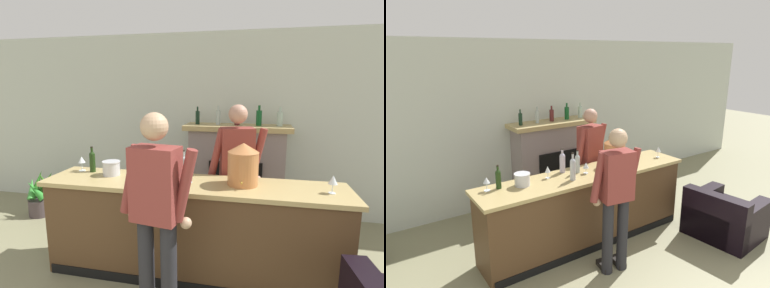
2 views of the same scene
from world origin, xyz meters
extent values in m
cube|color=silver|center=(0.00, 4.48, 1.38)|extent=(12.00, 0.07, 2.75)
cube|color=#4E351F|center=(0.23, 2.69, 0.48)|extent=(2.95, 0.57, 0.96)
cube|color=tan|center=(0.23, 2.69, 0.98)|extent=(3.02, 0.64, 0.04)
cube|color=black|center=(0.23, 2.40, 0.05)|extent=(2.89, 0.01, 0.10)
cube|color=gray|center=(0.58, 4.22, 0.67)|extent=(1.35, 0.44, 1.34)
cube|color=black|center=(0.58, 3.99, 0.49)|extent=(0.74, 0.02, 0.86)
cube|color=tan|center=(0.58, 4.20, 1.37)|extent=(1.51, 0.52, 0.07)
cylinder|color=black|center=(0.00, 4.20, 1.50)|extent=(0.06, 0.06, 0.19)
cylinder|color=black|center=(0.00, 4.20, 1.63)|extent=(0.02, 0.02, 0.06)
cylinder|color=#A4B4AE|center=(0.30, 4.20, 1.51)|extent=(0.06, 0.06, 0.20)
cylinder|color=#A4B4AE|center=(0.30, 4.20, 1.65)|extent=(0.02, 0.02, 0.07)
cylinder|color=#501D1E|center=(0.58, 4.20, 1.51)|extent=(0.08, 0.08, 0.20)
cylinder|color=#501D1E|center=(0.58, 4.20, 1.64)|extent=(0.03, 0.03, 0.07)
cylinder|color=#104B20|center=(0.88, 4.20, 1.51)|extent=(0.08, 0.08, 0.21)
cylinder|color=#104B20|center=(0.88, 4.20, 1.66)|extent=(0.03, 0.03, 0.07)
cylinder|color=#A5BEB0|center=(1.16, 4.20, 1.51)|extent=(0.08, 0.08, 0.20)
cylinder|color=#A5BEB0|center=(1.16, 4.20, 1.64)|extent=(0.03, 0.03, 0.07)
cylinder|color=#493D3F|center=(-2.36, 3.67, 0.13)|extent=(0.34, 0.34, 0.26)
cylinder|color=#332319|center=(-2.36, 3.67, 0.25)|extent=(0.30, 0.30, 0.02)
cone|color=#438B29|center=(-2.22, 3.66, 0.50)|extent=(0.15, 0.33, 0.46)
cone|color=#459332|center=(-2.33, 3.80, 0.48)|extent=(0.40, 0.19, 0.43)
cone|color=#338426|center=(-2.44, 3.75, 0.48)|extent=(0.26, 0.27, 0.41)
cone|color=green|center=(-2.45, 3.62, 0.43)|extent=(0.24, 0.30, 0.34)
cone|color=#2D892C|center=(-2.34, 3.57, 0.42)|extent=(0.32, 0.19, 0.33)
cylinder|color=black|center=(0.22, 1.95, 0.46)|extent=(0.13, 0.13, 0.92)
cylinder|color=black|center=(0.02, 1.98, 0.46)|extent=(0.13, 0.13, 0.92)
cube|color=brown|center=(0.12, 1.96, 1.21)|extent=(0.39, 0.27, 0.58)
cylinder|color=brown|center=(0.35, 1.94, 1.22)|extent=(0.20, 0.08, 0.57)
sphere|color=tan|center=(0.36, 1.96, 0.92)|extent=(0.09, 0.09, 0.09)
cylinder|color=brown|center=(-0.10, 2.02, 1.22)|extent=(0.20, 0.08, 0.57)
sphere|color=tan|center=(-0.10, 2.04, 0.92)|extent=(0.09, 0.09, 0.09)
sphere|color=tan|center=(0.12, 1.96, 1.65)|extent=(0.21, 0.21, 0.21)
cylinder|color=black|center=(0.55, 3.17, 0.46)|extent=(0.13, 0.13, 0.92)
cube|color=black|center=(0.57, 3.10, 0.04)|extent=(0.15, 0.26, 0.07)
cylinder|color=black|center=(0.75, 3.22, 0.46)|extent=(0.13, 0.13, 0.92)
cube|color=black|center=(0.76, 3.15, 0.04)|extent=(0.15, 0.26, 0.07)
cube|color=brown|center=(0.65, 3.19, 1.21)|extent=(0.40, 0.30, 0.58)
cylinder|color=brown|center=(0.43, 3.12, 1.22)|extent=(0.20, 0.08, 0.57)
sphere|color=tan|center=(0.44, 3.10, 0.92)|extent=(0.09, 0.09, 0.09)
cylinder|color=brown|center=(0.88, 3.23, 1.22)|extent=(0.20, 0.08, 0.57)
sphere|color=tan|center=(0.88, 3.21, 0.92)|extent=(0.09, 0.09, 0.09)
sphere|color=tan|center=(0.65, 3.19, 1.65)|extent=(0.21, 0.21, 0.21)
cylinder|color=#BA7340|center=(0.74, 2.73, 1.16)|extent=(0.29, 0.29, 0.32)
cone|color=#BA7340|center=(0.74, 2.73, 1.37)|extent=(0.30, 0.30, 0.09)
cylinder|color=#B29333|center=(0.74, 2.57, 1.07)|extent=(0.02, 0.04, 0.02)
cylinder|color=silver|center=(-0.66, 2.77, 1.07)|extent=(0.18, 0.18, 0.14)
cylinder|color=silver|center=(-0.66, 2.77, 1.15)|extent=(0.19, 0.19, 0.01)
cylinder|color=#1C3412|center=(-0.93, 2.84, 1.10)|extent=(0.06, 0.06, 0.20)
sphere|color=#1C3412|center=(-0.93, 2.84, 1.20)|extent=(0.06, 0.06, 0.06)
cylinder|color=#1C3412|center=(-0.93, 2.84, 1.24)|extent=(0.03, 0.03, 0.08)
cylinder|color=black|center=(-0.93, 2.84, 1.28)|extent=(0.03, 0.03, 0.01)
cylinder|color=#9FAFB2|center=(0.14, 2.78, 1.11)|extent=(0.07, 0.07, 0.21)
sphere|color=#9FAFB2|center=(0.14, 2.78, 1.21)|extent=(0.06, 0.06, 0.06)
cylinder|color=#9FAFB2|center=(0.14, 2.78, 1.26)|extent=(0.03, 0.03, 0.08)
cylinder|color=black|center=(0.14, 2.78, 1.30)|extent=(0.03, 0.03, 0.01)
cylinder|color=#AEA6BF|center=(-0.02, 2.90, 1.11)|extent=(0.08, 0.08, 0.23)
sphere|color=#AEA6BF|center=(-0.02, 2.90, 1.23)|extent=(0.07, 0.07, 0.07)
cylinder|color=#AEA6BF|center=(-0.02, 2.90, 1.27)|extent=(0.03, 0.03, 0.09)
cylinder|color=black|center=(-0.02, 2.90, 1.32)|extent=(0.03, 0.03, 0.01)
cylinder|color=#AEB6C4|center=(-0.06, 2.59, 1.12)|extent=(0.07, 0.07, 0.24)
sphere|color=#AEB6C4|center=(-0.06, 2.59, 1.25)|extent=(0.07, 0.07, 0.07)
cylinder|color=#AEB6C4|center=(-0.06, 2.59, 1.29)|extent=(0.03, 0.03, 0.10)
cylinder|color=black|center=(-0.06, 2.59, 1.35)|extent=(0.03, 0.03, 0.01)
cylinder|color=silver|center=(-1.07, 2.85, 1.00)|extent=(0.08, 0.08, 0.01)
cylinder|color=silver|center=(-1.07, 2.85, 1.05)|extent=(0.01, 0.01, 0.09)
cone|color=silver|center=(-1.07, 2.85, 1.13)|extent=(0.08, 0.08, 0.07)
cylinder|color=silver|center=(-0.29, 2.82, 1.00)|extent=(0.06, 0.06, 0.01)
cylinder|color=silver|center=(-0.29, 2.82, 1.04)|extent=(0.01, 0.01, 0.07)
cone|color=silver|center=(-0.29, 2.82, 1.12)|extent=(0.07, 0.07, 0.08)
cylinder|color=silver|center=(0.22, 2.69, 1.00)|extent=(0.07, 0.07, 0.01)
cylinder|color=silver|center=(0.22, 2.69, 1.04)|extent=(0.01, 0.01, 0.07)
cone|color=silver|center=(0.22, 2.69, 1.11)|extent=(0.08, 0.08, 0.07)
cylinder|color=silver|center=(1.53, 2.65, 1.00)|extent=(0.06, 0.06, 0.01)
cylinder|color=silver|center=(1.53, 2.65, 1.05)|extent=(0.01, 0.01, 0.08)
cone|color=silver|center=(1.53, 2.65, 1.13)|extent=(0.08, 0.08, 0.08)
camera|label=1|loc=(0.85, -0.09, 1.92)|focal=28.00mm
camera|label=2|loc=(-2.25, -0.77, 2.56)|focal=32.00mm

